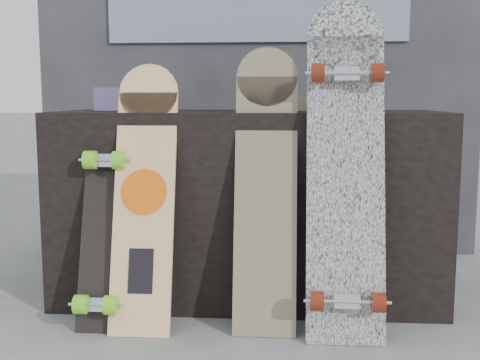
# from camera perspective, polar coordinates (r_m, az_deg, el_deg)

# --- Properties ---
(ground) EXTENTS (60.00, 60.00, 0.00)m
(ground) POSITION_cam_1_polar(r_m,az_deg,el_deg) (2.22, 0.03, -14.88)
(ground) COLOR slate
(ground) RESTS_ON ground
(vendor_table) EXTENTS (1.60, 0.60, 0.80)m
(vendor_table) POSITION_cam_1_polar(r_m,az_deg,el_deg) (2.59, 0.82, -2.34)
(vendor_table) COLOR black
(vendor_table) RESTS_ON ground
(booth) EXTENTS (2.40, 0.22, 2.20)m
(booth) POSITION_cam_1_polar(r_m,az_deg,el_deg) (3.40, 1.67, 11.96)
(booth) COLOR #2F2F34
(booth) RESTS_ON ground
(merch_box_purple) EXTENTS (0.18, 0.12, 0.10)m
(merch_box_purple) POSITION_cam_1_polar(r_m,az_deg,el_deg) (2.76, -11.54, 7.53)
(merch_box_purple) COLOR #4B346C
(merch_box_purple) RESTS_ON vendor_table
(merch_box_small) EXTENTS (0.14, 0.14, 0.12)m
(merch_box_small) POSITION_cam_1_polar(r_m,az_deg,el_deg) (2.61, 8.64, 7.81)
(merch_box_small) COLOR #4B346C
(merch_box_small) RESTS_ON vendor_table
(merch_box_flat) EXTENTS (0.22, 0.10, 0.06)m
(merch_box_flat) POSITION_cam_1_polar(r_m,az_deg,el_deg) (2.68, 4.69, 7.23)
(merch_box_flat) COLOR #D1B78C
(merch_box_flat) RESTS_ON vendor_table
(longboard_geisha) EXTENTS (0.23, 0.29, 0.99)m
(longboard_geisha) POSITION_cam_1_polar(r_m,az_deg,el_deg) (2.27, -9.02, -0.79)
(longboard_geisha) COLOR beige
(longboard_geisha) RESTS_ON ground
(longboard_celtic) EXTENTS (0.23, 0.27, 1.05)m
(longboard_celtic) POSITION_cam_1_polar(r_m,az_deg,el_deg) (2.23, 2.46, 0.08)
(longboard_celtic) COLOR tan
(longboard_celtic) RESTS_ON ground
(longboard_cascadia) EXTENTS (0.28, 0.36, 1.22)m
(longboard_cascadia) POSITION_cam_1_polar(r_m,az_deg,el_deg) (2.19, 9.98, 1.86)
(longboard_cascadia) COLOR white
(longboard_cascadia) RESTS_ON ground
(skateboard_dark) EXTENTS (0.18, 0.32, 0.79)m
(skateboard_dark) POSITION_cam_1_polar(r_m,az_deg,el_deg) (2.32, -12.72, -3.65)
(skateboard_dark) COLOR black
(skateboard_dark) RESTS_ON ground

